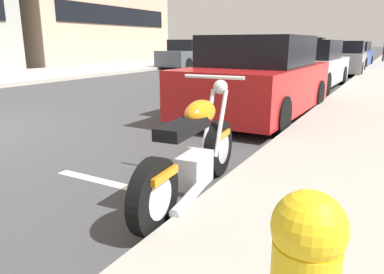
{
  "coord_description": "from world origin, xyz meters",
  "views": [
    {
      "loc": [
        -2.61,
        -6.12,
        1.41
      ],
      "look_at": [
        0.45,
        -4.42,
        0.48
      ],
      "focal_mm": 33.61,
      "sensor_mm": 36.0,
      "label": 1
    }
  ],
  "objects_px": {
    "parked_car_behind_motorcycle": "(343,59)",
    "parked_motorcycle": "(194,155)",
    "car_opposite_curb": "(190,55)",
    "parked_car_second_in_row": "(353,55)",
    "parked_car_far_down_curb": "(308,66)",
    "parked_car_across_street": "(258,79)",
    "crossing_truck": "(320,48)"
  },
  "relations": [
    {
      "from": "parked_car_far_down_curb",
      "to": "parked_car_behind_motorcycle",
      "type": "relative_size",
      "value": 1.11
    },
    {
      "from": "parked_car_far_down_curb",
      "to": "car_opposite_curb",
      "type": "height_order",
      "value": "car_opposite_curb"
    },
    {
      "from": "parked_car_across_street",
      "to": "parked_car_far_down_curb",
      "type": "distance_m",
      "value": 5.1
    },
    {
      "from": "parked_motorcycle",
      "to": "parked_car_far_down_curb",
      "type": "relative_size",
      "value": 0.44
    },
    {
      "from": "parked_car_second_in_row",
      "to": "parked_car_across_street",
      "type": "bearing_deg",
      "value": -177.92
    },
    {
      "from": "parked_motorcycle",
      "to": "parked_car_behind_motorcycle",
      "type": "distance_m",
      "value": 15.07
    },
    {
      "from": "parked_car_behind_motorcycle",
      "to": "parked_car_second_in_row",
      "type": "distance_m",
      "value": 5.4
    },
    {
      "from": "parked_car_far_down_curb",
      "to": "parked_car_behind_motorcycle",
      "type": "height_order",
      "value": "parked_car_far_down_curb"
    },
    {
      "from": "parked_car_across_street",
      "to": "parked_car_behind_motorcycle",
      "type": "relative_size",
      "value": 0.99
    },
    {
      "from": "parked_car_across_street",
      "to": "parked_car_second_in_row",
      "type": "bearing_deg",
      "value": 0.96
    },
    {
      "from": "parked_car_behind_motorcycle",
      "to": "crossing_truck",
      "type": "distance_m",
      "value": 18.96
    },
    {
      "from": "parked_motorcycle",
      "to": "parked_car_behind_motorcycle",
      "type": "bearing_deg",
      "value": -2.6
    },
    {
      "from": "parked_car_behind_motorcycle",
      "to": "car_opposite_curb",
      "type": "xyz_separation_m",
      "value": [
        0.13,
        7.99,
        0.04
      ]
    },
    {
      "from": "parked_car_behind_motorcycle",
      "to": "parked_car_across_street",
      "type": "bearing_deg",
      "value": 177.28
    },
    {
      "from": "parked_car_across_street",
      "to": "crossing_truck",
      "type": "distance_m",
      "value": 29.81
    },
    {
      "from": "parked_car_far_down_curb",
      "to": "crossing_truck",
      "type": "distance_m",
      "value": 24.75
    },
    {
      "from": "parked_car_second_in_row",
      "to": "car_opposite_curb",
      "type": "bearing_deg",
      "value": 126.05
    },
    {
      "from": "parked_car_far_down_curb",
      "to": "crossing_truck",
      "type": "height_order",
      "value": "crossing_truck"
    },
    {
      "from": "parked_car_across_street",
      "to": "parked_car_second_in_row",
      "type": "relative_size",
      "value": 0.92
    },
    {
      "from": "car_opposite_curb",
      "to": "parked_motorcycle",
      "type": "bearing_deg",
      "value": 33.24
    },
    {
      "from": "parked_car_behind_motorcycle",
      "to": "crossing_truck",
      "type": "xyz_separation_m",
      "value": [
        18.48,
        4.22,
        0.17
      ]
    },
    {
      "from": "parked_car_behind_motorcycle",
      "to": "car_opposite_curb",
      "type": "height_order",
      "value": "car_opposite_curb"
    },
    {
      "from": "parked_car_behind_motorcycle",
      "to": "crossing_truck",
      "type": "relative_size",
      "value": 0.76
    },
    {
      "from": "parked_car_across_street",
      "to": "car_opposite_curb",
      "type": "height_order",
      "value": "car_opposite_curb"
    },
    {
      "from": "parked_car_across_street",
      "to": "parked_car_behind_motorcycle",
      "type": "bearing_deg",
      "value": 0.35
    },
    {
      "from": "parked_motorcycle",
      "to": "parked_car_behind_motorcycle",
      "type": "relative_size",
      "value": 0.49
    },
    {
      "from": "parked_car_across_street",
      "to": "parked_car_far_down_curb",
      "type": "height_order",
      "value": "parked_car_across_street"
    },
    {
      "from": "parked_car_behind_motorcycle",
      "to": "parked_motorcycle",
      "type": "bearing_deg",
      "value": -179.55
    },
    {
      "from": "parked_motorcycle",
      "to": "car_opposite_curb",
      "type": "bearing_deg",
      "value": 24.59
    },
    {
      "from": "parked_car_second_in_row",
      "to": "parked_car_behind_motorcycle",
      "type": "bearing_deg",
      "value": -176.68
    },
    {
      "from": "parked_motorcycle",
      "to": "parked_car_behind_motorcycle",
      "type": "height_order",
      "value": "parked_car_behind_motorcycle"
    },
    {
      "from": "car_opposite_curb",
      "to": "parked_car_second_in_row",
      "type": "bearing_deg",
      "value": 127.46
    }
  ]
}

